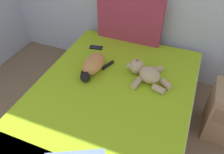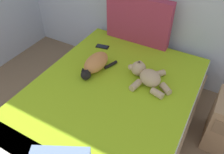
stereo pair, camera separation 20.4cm
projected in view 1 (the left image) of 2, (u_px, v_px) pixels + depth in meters
name	position (u px, v px, depth m)	size (l,w,h in m)	color
bed	(110.00, 112.00, 2.22)	(1.49, 2.05, 0.50)	#9E7A56
patterned_cushion	(130.00, 19.00, 2.59)	(0.76, 0.11, 0.54)	#A5334C
cat	(93.00, 65.00, 2.27)	(0.25, 0.42, 0.15)	#D18447
teddy_bear	(146.00, 73.00, 2.18)	(0.48, 0.40, 0.16)	tan
cell_phone	(96.00, 47.00, 2.62)	(0.16, 0.10, 0.01)	black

